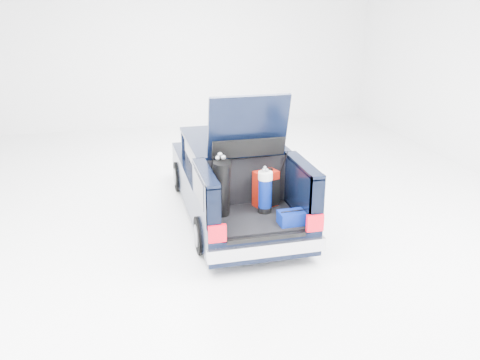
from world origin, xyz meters
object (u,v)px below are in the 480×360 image
object	(u,v)px
car	(232,179)
red_suitcase	(266,189)
blue_duffel	(292,218)
blue_golf_bag	(265,192)
black_golf_bag	(221,188)

from	to	relation	value
car	red_suitcase	bearing A→B (deg)	-76.20
red_suitcase	blue_duffel	world-z (taller)	red_suitcase
blue_golf_bag	blue_duffel	world-z (taller)	blue_golf_bag
red_suitcase	blue_duffel	bearing A→B (deg)	-93.02
car	black_golf_bag	world-z (taller)	car
red_suitcase	blue_duffel	xyz separation A→B (m)	(0.19, -0.77, -0.20)
car	blue_golf_bag	world-z (taller)	car
car	red_suitcase	distance (m)	1.25
car	red_suitcase	world-z (taller)	car
blue_duffel	blue_golf_bag	bearing A→B (deg)	115.99
blue_golf_bag	blue_duffel	bearing A→B (deg)	-58.78
black_golf_bag	blue_duffel	xyz separation A→B (m)	(0.99, -0.55, -0.36)
car	blue_duffel	distance (m)	2.03
car	black_golf_bag	bearing A→B (deg)	-109.47
red_suitcase	black_golf_bag	bearing A→B (deg)	178.34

